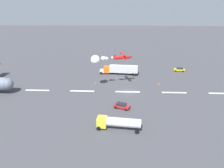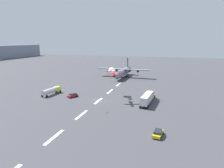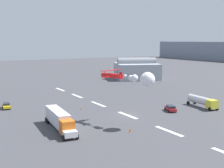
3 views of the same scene
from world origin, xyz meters
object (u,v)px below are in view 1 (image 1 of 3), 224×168
at_px(stunt_biplane_red, 101,59).
at_px(semi_truck_orange, 120,69).
at_px(followme_car_yellow, 179,69).
at_px(fuel_tanker_truck, 118,122).
at_px(airport_staff_sedan, 122,106).
at_px(traffic_cone_far, 95,83).
at_px(traffic_cone_near, 159,84).

height_order(stunt_biplane_red, semi_truck_orange, stunt_biplane_red).
distance_m(stunt_biplane_red, followme_car_yellow, 38.72).
distance_m(fuel_tanker_truck, airport_staff_sedan, 10.49).
height_order(stunt_biplane_red, airport_staff_sedan, stunt_biplane_red).
relative_size(semi_truck_orange, airport_staff_sedan, 3.26).
height_order(followme_car_yellow, airport_staff_sedan, same).
height_order(stunt_biplane_red, traffic_cone_far, stunt_biplane_red).
bearing_deg(fuel_tanker_truck, traffic_cone_near, -115.45).
bearing_deg(traffic_cone_near, stunt_biplane_red, 11.52).
height_order(semi_truck_orange, followme_car_yellow, semi_truck_orange).
xyz_separation_m(semi_truck_orange, fuel_tanker_truck, (0.09, 40.63, -0.38)).
height_order(airport_staff_sedan, traffic_cone_near, airport_staff_sedan).
relative_size(stunt_biplane_red, followme_car_yellow, 2.96).
relative_size(airport_staff_sedan, traffic_cone_far, 6.34).
distance_m(airport_staff_sedan, traffic_cone_far, 20.99).
xyz_separation_m(followme_car_yellow, traffic_cone_far, (34.04, 16.86, -0.44)).
xyz_separation_m(stunt_biplane_red, airport_staff_sedan, (-6.83, 14.89, -9.34)).
bearing_deg(semi_truck_orange, traffic_cone_near, 140.99).
xyz_separation_m(airport_staff_sedan, traffic_cone_far, (9.50, -18.71, -0.44)).
relative_size(stunt_biplane_red, fuel_tanker_truck, 1.34).
relative_size(semi_truck_orange, traffic_cone_near, 20.67).
distance_m(fuel_tanker_truck, traffic_cone_near, 32.56).
xyz_separation_m(semi_truck_orange, airport_staff_sedan, (-0.72, 30.22, -1.32)).
distance_m(stunt_biplane_red, traffic_cone_near, 22.64).
bearing_deg(stunt_biplane_red, traffic_cone_far, -55.09).
relative_size(semi_truck_orange, followme_car_yellow, 3.36).
bearing_deg(fuel_tanker_truck, semi_truck_orange, -90.12).
bearing_deg(traffic_cone_near, traffic_cone_far, 0.63).
distance_m(semi_truck_orange, traffic_cone_far, 14.58).
bearing_deg(stunt_biplane_red, traffic_cone_near, -168.48).
xyz_separation_m(followme_car_yellow, traffic_cone_near, (11.36, 16.61, -0.44)).
bearing_deg(semi_truck_orange, fuel_tanker_truck, 89.88).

